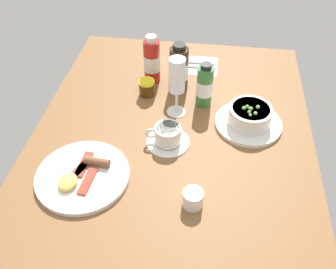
% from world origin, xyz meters
% --- Properties ---
extents(ground_plane, '(1.10, 0.84, 0.03)m').
position_xyz_m(ground_plane, '(0.00, 0.00, -0.01)').
color(ground_plane, brown).
extents(porridge_bowl, '(0.21, 0.21, 0.08)m').
position_xyz_m(porridge_bowl, '(0.08, -0.23, 0.03)').
color(porridge_bowl, silver).
rests_on(porridge_bowl, ground_plane).
extents(cutlery_setting, '(0.13, 0.17, 0.01)m').
position_xyz_m(cutlery_setting, '(0.39, -0.03, 0.00)').
color(cutlery_setting, silver).
rests_on(cutlery_setting, ground_plane).
extents(coffee_cup, '(0.13, 0.13, 0.06)m').
position_xyz_m(coffee_cup, '(-0.03, 0.01, 0.03)').
color(coffee_cup, silver).
rests_on(coffee_cup, ground_plane).
extents(creamer_jug, '(0.06, 0.05, 0.05)m').
position_xyz_m(creamer_jug, '(-0.24, -0.08, 0.02)').
color(creamer_jug, silver).
rests_on(creamer_jug, ground_plane).
extents(wine_glass, '(0.06, 0.06, 0.20)m').
position_xyz_m(wine_glass, '(0.11, 0.00, 0.13)').
color(wine_glass, white).
rests_on(wine_glass, ground_plane).
extents(jam_jar, '(0.05, 0.05, 0.05)m').
position_xyz_m(jam_jar, '(0.19, 0.11, 0.03)').
color(jam_jar, '#452B0A').
rests_on(jam_jar, ground_plane).
extents(sauce_bottle_brown, '(0.06, 0.06, 0.17)m').
position_xyz_m(sauce_bottle_brown, '(0.24, 0.01, 0.08)').
color(sauce_bottle_brown, '#382314').
rests_on(sauce_bottle_brown, ground_plane).
extents(sauce_bottle_red, '(0.06, 0.06, 0.17)m').
position_xyz_m(sauce_bottle_red, '(0.27, 0.11, 0.08)').
color(sauce_bottle_red, '#B21E19').
rests_on(sauce_bottle_red, ground_plane).
extents(sauce_bottle_green, '(0.05, 0.05, 0.15)m').
position_xyz_m(sauce_bottle_green, '(0.17, -0.08, 0.07)').
color(sauce_bottle_green, '#337233').
rests_on(sauce_bottle_green, ground_plane).
extents(breakfast_plate, '(0.25, 0.25, 0.04)m').
position_xyz_m(breakfast_plate, '(-0.19, 0.22, 0.01)').
color(breakfast_plate, silver).
rests_on(breakfast_plate, ground_plane).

